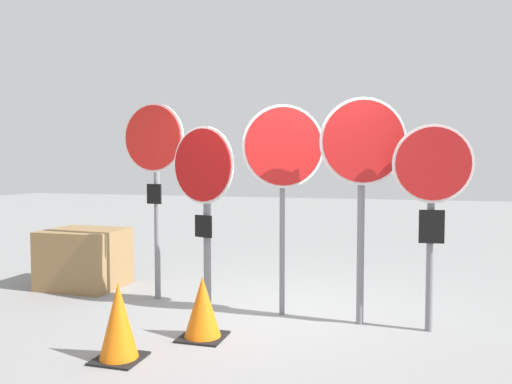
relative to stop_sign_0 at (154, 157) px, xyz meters
The scene contains 9 objects.
ground_plane 2.49m from the stop_sign_0, ahead, with size 40.00×40.00×0.00m, color gray.
stop_sign_0 is the anchor object (origin of this frame).
stop_sign_1 0.86m from the stop_sign_0, 17.88° to the right, with size 0.86×0.33×2.15m.
stop_sign_2 1.71m from the stop_sign_0, ahead, with size 0.85×0.41×2.37m.
stop_sign_3 2.59m from the stop_sign_0, ahead, with size 0.88×0.32×2.41m.
stop_sign_4 3.29m from the stop_sign_0, ahead, with size 0.79×0.16×2.11m.
traffic_cone_0 2.44m from the stop_sign_0, 71.95° to the right, with size 0.41×0.41×0.69m.
traffic_cone_1 2.18m from the stop_sign_0, 46.07° to the right, with size 0.43×0.43×0.61m.
storage_crate 1.91m from the stop_sign_0, 165.59° to the left, with size 1.03×0.89×0.80m.
Camera 1 is at (1.23, -5.41, 1.70)m, focal length 35.00 mm.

